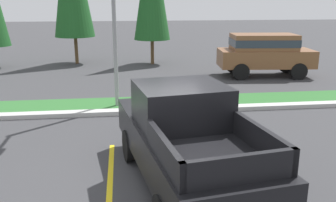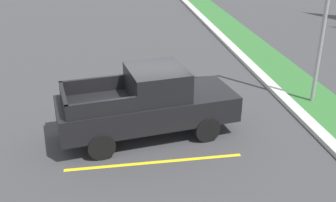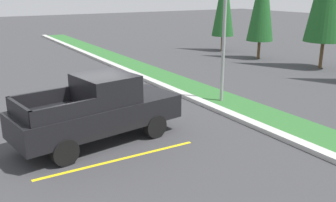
# 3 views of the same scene
# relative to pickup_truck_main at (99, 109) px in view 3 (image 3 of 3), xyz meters

# --- Properties ---
(ground_plane) EXTENTS (120.00, 120.00, 0.00)m
(ground_plane) POSITION_rel_pickup_truck_main_xyz_m (-0.80, 0.07, -1.04)
(ground_plane) COLOR #38383A
(parking_line_near) EXTENTS (0.12, 4.80, 0.01)m
(parking_line_near) POSITION_rel_pickup_truck_main_xyz_m (-1.54, -0.05, -1.04)
(parking_line_near) COLOR yellow
(parking_line_near) RESTS_ON ground
(parking_line_far) EXTENTS (0.12, 4.80, 0.01)m
(parking_line_far) POSITION_rel_pickup_truck_main_xyz_m (1.56, -0.05, -1.04)
(parking_line_far) COLOR yellow
(parking_line_far) RESTS_ON ground
(curb_strip) EXTENTS (56.00, 0.40, 0.15)m
(curb_strip) POSITION_rel_pickup_truck_main_xyz_m (-0.80, 5.07, -0.97)
(curb_strip) COLOR #B2B2AD
(curb_strip) RESTS_ON ground
(grass_median) EXTENTS (56.00, 1.80, 0.06)m
(grass_median) POSITION_rel_pickup_truck_main_xyz_m (-0.80, 6.17, -1.01)
(grass_median) COLOR #2D662D
(grass_median) RESTS_ON ground
(pickup_truck_main) EXTENTS (2.68, 5.45, 2.10)m
(pickup_truck_main) POSITION_rel_pickup_truck_main_xyz_m (0.00, 0.00, 0.00)
(pickup_truck_main) COLOR black
(pickup_truck_main) RESTS_ON ground
(street_light) EXTENTS (0.24, 1.49, 6.63)m
(street_light) POSITION_rel_pickup_truck_main_xyz_m (-1.42, 5.81, 2.82)
(street_light) COLOR gray
(street_light) RESTS_ON ground
(cypress_tree_leftmost) EXTENTS (1.67, 1.67, 6.43)m
(cypress_tree_leftmost) POSITION_rel_pickup_truck_main_xyz_m (-12.21, 14.70, 2.74)
(cypress_tree_leftmost) COLOR brown
(cypress_tree_leftmost) RESTS_ON ground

